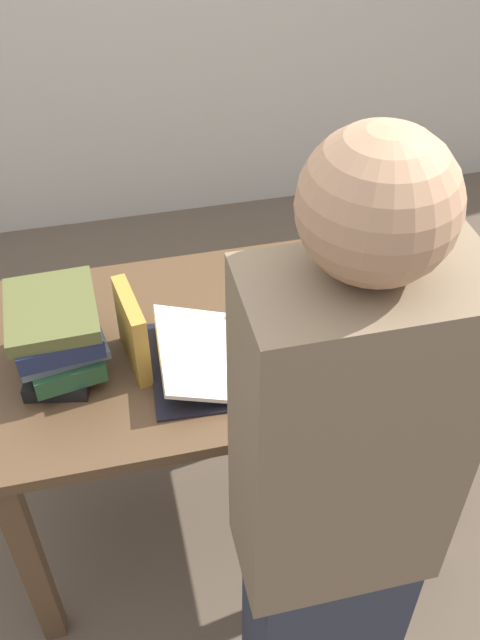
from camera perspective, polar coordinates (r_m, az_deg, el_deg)
The scene contains 9 objects.
ground_plane at distance 2.50m, azimuth -0.94°, elevation -14.13°, with size 12.00×12.00×0.00m, color brown.
reading_desk at distance 1.99m, azimuth -1.15°, elevation -3.42°, with size 1.27×0.74×0.77m.
open_book at distance 1.82m, azimuth 1.10°, elevation -2.55°, with size 0.55×0.37×0.08m.
book_stack_tall at distance 1.80m, azimuth -14.46°, elevation -1.10°, with size 0.25×0.30×0.21m.
book_standing_upright at distance 1.78m, azimuth -8.62°, elevation -0.89°, with size 0.06×0.20×0.21m.
reading_lamp at distance 1.92m, azimuth 12.15°, elevation 10.64°, with size 0.15×0.15×0.46m.
coffee_mug at distance 1.84m, azimuth 8.63°, elevation -1.61°, with size 0.12×0.08×0.10m.
pencil at distance 1.69m, azimuth 1.15°, elevation -8.38°, with size 0.07×0.16×0.01m.
person_reader at distance 1.44m, azimuth 7.35°, elevation -17.02°, with size 0.36×0.23×1.69m.
Camera 1 is at (-0.28, -1.37, 2.07)m, focal length 40.00 mm.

